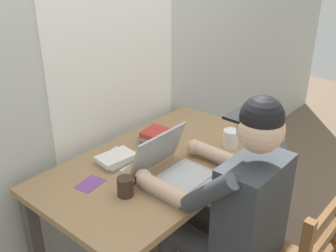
% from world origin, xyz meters
% --- Properties ---
extents(back_wall, '(6.00, 0.08, 2.60)m').
position_xyz_m(back_wall, '(0.00, 0.45, 1.30)').
color(back_wall, beige).
rests_on(back_wall, ground).
extents(desk, '(1.29, 0.74, 0.74)m').
position_xyz_m(desk, '(0.00, 0.00, 0.64)').
color(desk, '#9E7A51').
rests_on(desk, ground).
extents(seated_person, '(0.50, 0.60, 1.25)m').
position_xyz_m(seated_person, '(-0.04, -0.44, 0.69)').
color(seated_person, '#33383D').
rests_on(seated_person, ground).
extents(laptop, '(0.33, 0.31, 0.22)m').
position_xyz_m(laptop, '(-0.09, -0.14, 0.79)').
color(laptop, '#ADAFB2').
rests_on(laptop, desk).
extents(computer_mouse, '(0.06, 0.10, 0.03)m').
position_xyz_m(computer_mouse, '(0.17, -0.24, 0.76)').
color(computer_mouse, '#ADAFB2').
rests_on(computer_mouse, desk).
extents(coffee_mug_white, '(0.12, 0.09, 0.10)m').
position_xyz_m(coffee_mug_white, '(0.36, -0.18, 0.79)').
color(coffee_mug_white, white).
rests_on(coffee_mug_white, desk).
extents(coffee_mug_dark, '(0.11, 0.07, 0.09)m').
position_xyz_m(coffee_mug_dark, '(-0.33, -0.07, 0.79)').
color(coffee_mug_dark, '#38281E').
rests_on(coffee_mug_dark, desk).
extents(book_stack_main, '(0.18, 0.16, 0.08)m').
position_xyz_m(book_stack_main, '(0.13, 0.15, 0.78)').
color(book_stack_main, '#2D5B9E').
rests_on(book_stack_main, desk).
extents(book_stack_side, '(0.20, 0.15, 0.04)m').
position_xyz_m(book_stack_side, '(-0.17, 0.17, 0.76)').
color(book_stack_side, gray).
rests_on(book_stack_side, desk).
extents(paper_pile_near_laptop, '(0.22, 0.21, 0.00)m').
position_xyz_m(paper_pile_near_laptop, '(-0.13, 0.19, 0.74)').
color(paper_pile_near_laptop, white).
rests_on(paper_pile_near_laptop, desk).
extents(landscape_photo_print, '(0.14, 0.11, 0.00)m').
position_xyz_m(landscape_photo_print, '(-0.38, 0.12, 0.74)').
color(landscape_photo_print, '#7A4293').
rests_on(landscape_photo_print, desk).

